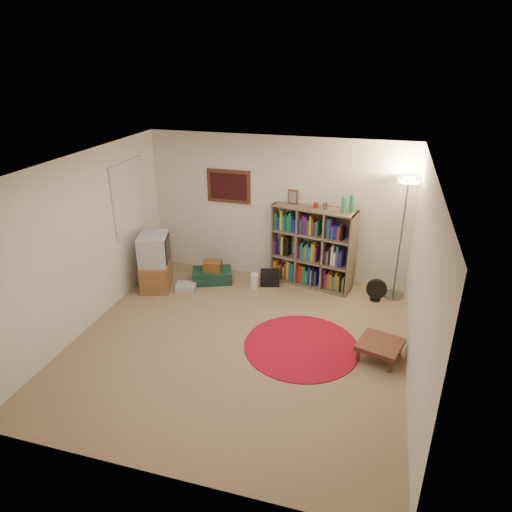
# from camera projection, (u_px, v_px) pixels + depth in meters

# --- Properties ---
(room) EXTENTS (4.54, 4.54, 2.54)m
(room) POSITION_uv_depth(u_px,v_px,m) (233.00, 260.00, 5.89)
(room) COLOR #927455
(room) RESTS_ON ground
(bookshelf) EXTENTS (1.45, 0.68, 1.68)m
(bookshelf) POSITION_uv_depth(u_px,v_px,m) (311.00, 248.00, 7.74)
(bookshelf) COLOR brown
(bookshelf) RESTS_ON ground
(floor_lamp) EXTENTS (0.42, 0.42, 2.02)m
(floor_lamp) POSITION_uv_depth(u_px,v_px,m) (406.00, 199.00, 6.91)
(floor_lamp) COLOR gray
(floor_lamp) RESTS_ON ground
(floor_fan) EXTENTS (0.33, 0.18, 0.38)m
(floor_fan) POSITION_uv_depth(u_px,v_px,m) (376.00, 290.00, 7.39)
(floor_fan) COLOR black
(floor_fan) RESTS_ON ground
(tv_stand) EXTENTS (0.63, 0.77, 0.96)m
(tv_stand) POSITION_uv_depth(u_px,v_px,m) (155.00, 262.00, 7.71)
(tv_stand) COLOR brown
(tv_stand) RESTS_ON ground
(dvd_box) EXTENTS (0.39, 0.35, 0.11)m
(dvd_box) POSITION_uv_depth(u_px,v_px,m) (186.00, 287.00, 7.77)
(dvd_box) COLOR silver
(dvd_box) RESTS_ON ground
(suitcase) EXTENTS (0.79, 0.66, 0.22)m
(suitcase) POSITION_uv_depth(u_px,v_px,m) (212.00, 276.00, 8.04)
(suitcase) COLOR #13352A
(suitcase) RESTS_ON ground
(wicker_basket) EXTENTS (0.34, 0.27, 0.18)m
(wicker_basket) POSITION_uv_depth(u_px,v_px,m) (213.00, 266.00, 7.95)
(wicker_basket) COLOR brown
(wicker_basket) RESTS_ON suitcase
(duffel_bag) EXTENTS (0.39, 0.35, 0.23)m
(duffel_bag) POSITION_uv_depth(u_px,v_px,m) (270.00, 278.00, 7.96)
(duffel_bag) COLOR black
(duffel_bag) RESTS_ON ground
(paper_towel) EXTENTS (0.17, 0.17, 0.28)m
(paper_towel) POSITION_uv_depth(u_px,v_px,m) (254.00, 281.00, 7.79)
(paper_towel) COLOR white
(paper_towel) RESTS_ON ground
(red_rug) EXTENTS (1.59, 1.59, 0.01)m
(red_rug) POSITION_uv_depth(u_px,v_px,m) (301.00, 346.00, 6.29)
(red_rug) COLOR maroon
(red_rug) RESTS_ON ground
(side_table) EXTENTS (0.66, 0.66, 0.24)m
(side_table) POSITION_uv_depth(u_px,v_px,m) (380.00, 345.00, 5.98)
(side_table) COLOR #452118
(side_table) RESTS_ON ground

